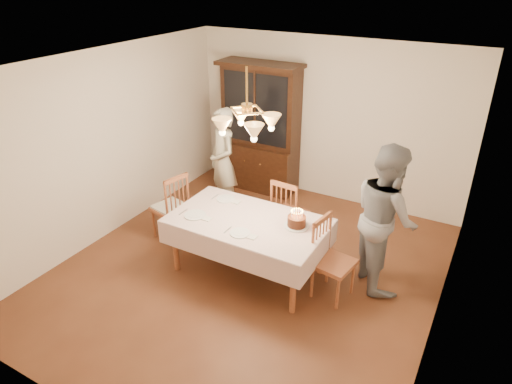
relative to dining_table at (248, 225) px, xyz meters
The scene contains 14 objects.
ground 0.68m from the dining_table, ahead, with size 5.00×5.00×0.00m, color #532A17.
room_shell 0.90m from the dining_table, ahead, with size 5.00×5.00×5.00m.
dining_table is the anchor object (origin of this frame).
china_hutch 2.52m from the dining_table, 115.43° to the left, with size 1.38×0.54×2.16m.
chair_far_side 0.91m from the dining_table, 79.32° to the left, with size 0.47×0.46×1.00m.
chair_left_end 1.41m from the dining_table, behind, with size 0.50×0.52×1.00m.
chair_right_end 1.12m from the dining_table, ahead, with size 0.48×0.50×1.00m.
elderly_woman 1.67m from the dining_table, 133.40° to the left, with size 0.61×0.40×1.67m, color beige.
adult_in_grey 1.63m from the dining_table, 23.18° to the left, with size 0.87×0.68×1.80m, color slate.
birthday_cake 0.61m from the dining_table, 14.42° to the left, with size 0.30×0.30×0.22m.
place_setting_near_left 0.66m from the dining_table, 159.36° to the right, with size 0.42×0.27×0.02m.
place_setting_near_right 0.34m from the dining_table, 73.99° to the right, with size 0.39×0.24×0.02m.
place_setting_far_left 0.61m from the dining_table, 148.43° to the left, with size 0.38×0.24×0.02m.
chandelier 1.29m from the dining_table, 155.46° to the right, with size 0.62×0.62×0.73m.
Camera 1 is at (2.43, -4.13, 3.56)m, focal length 32.00 mm.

